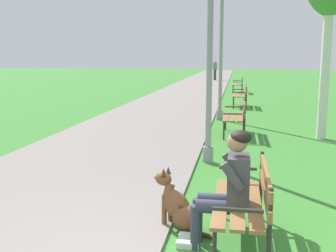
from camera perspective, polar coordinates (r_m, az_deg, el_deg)
The scene contains 10 objects.
paved_path at distance 27.35m, azimuth 4.20°, elevation 5.62°, with size 3.80×60.00×0.04m, color gray.
park_bench_near at distance 4.44m, azimuth 11.00°, elevation -9.74°, with size 0.55×1.50×0.85m.
park_bench_mid at distance 10.44m, azimuth 9.61°, elevation 1.54°, with size 0.55×1.50×0.85m.
park_bench_far at distance 16.33m, azimuth 10.22°, elevation 4.44°, with size 0.55×1.50×0.85m.
park_bench_furthest at distance 22.63m, azimuth 9.86°, elevation 5.89°, with size 0.55×1.50×0.85m.
person_seated_on_near_bench at distance 4.26m, azimuth 8.29°, elevation -8.10°, with size 0.74×0.49×1.25m.
dog_brown at distance 4.78m, azimuth 1.62°, elevation -11.33°, with size 0.77×0.49×0.71m.
lamp_post_near at distance 7.53m, azimuth 5.86°, elevation 11.34°, with size 0.24×0.24×4.24m.
lamp_post_mid at distance 12.77m, azimuth 7.45°, elevation 11.16°, with size 0.24×0.24×4.47m.
pedestrian_distant at distance 33.77m, azimuth 6.59°, elevation 7.76°, with size 0.32×0.22×1.65m.
Camera 1 is at (0.53, -3.15, 1.98)m, focal length 43.61 mm.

